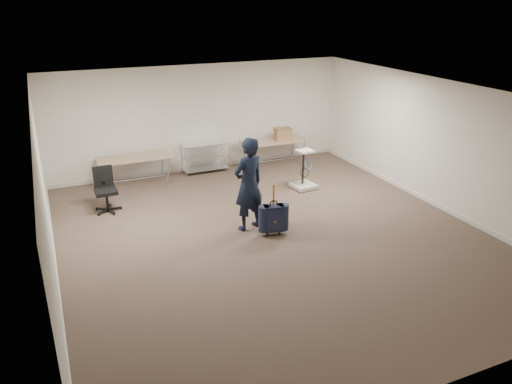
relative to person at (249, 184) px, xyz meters
name	(u,v)px	position (x,y,z in m)	size (l,w,h in m)	color
ground	(273,236)	(0.29, -0.52, -0.95)	(9.00, 9.00, 0.00)	#47362B
room_shell	(246,208)	(0.29, 0.87, -0.90)	(8.00, 9.00, 9.00)	silver
folding_table_left	(135,159)	(-1.61, 3.43, -0.28)	(1.80, 0.75, 0.73)	#9C805F
folding_table_right	(274,142)	(2.19, 3.43, -0.28)	(1.80, 0.75, 0.73)	#9C805F
wire_shelf	(205,156)	(0.29, 3.68, -0.51)	(1.22, 0.47, 0.80)	silver
person	(249,184)	(0.00, 0.00, 0.00)	(0.69, 0.46, 1.91)	black
suitcase	(274,218)	(0.32, -0.48, -0.59)	(0.42, 0.29, 1.06)	black
office_chair	(107,198)	(-2.51, 2.07, -0.65)	(0.60, 0.60, 0.98)	black
equipment_cart	(304,178)	(2.11, 1.55, -0.70)	(0.59, 0.59, 0.98)	beige
cardboard_box	(283,134)	(2.43, 3.37, -0.06)	(0.44, 0.33, 0.33)	#9B7048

